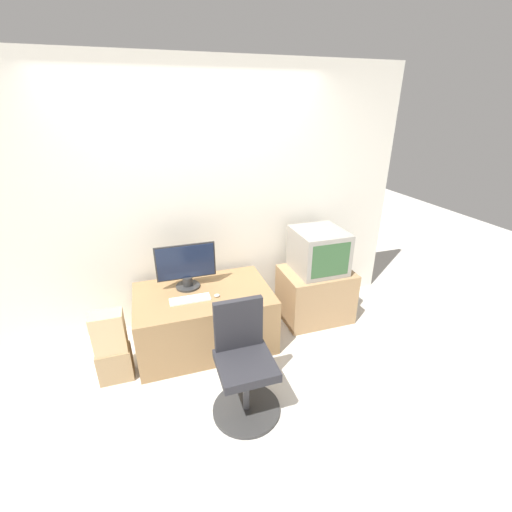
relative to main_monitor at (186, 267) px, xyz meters
The scene contains 11 objects.
ground_plane 1.26m from the main_monitor, 78.13° to the right, with size 12.00×12.00×0.00m, color beige.
wall_back 0.66m from the main_monitor, 60.79° to the left, with size 4.40×0.05×2.60m.
desk 0.54m from the main_monitor, 52.51° to the right, with size 1.27×0.82×0.57m.
side_stand 1.45m from the main_monitor, ahead, with size 0.73×0.56×0.57m.
main_monitor is the anchor object (origin of this frame).
keyboard 0.33m from the main_monitor, 93.63° to the right, with size 0.37×0.13×0.01m.
mouse 0.41m from the main_monitor, 49.91° to the right, with size 0.05×0.04×0.03m.
crt_tv 1.37m from the main_monitor, ahead, with size 0.50×0.54×0.44m.
office_chair 1.15m from the main_monitor, 76.03° to the right, with size 0.52×0.52×0.90m.
cardboard_box_lower 1.04m from the main_monitor, 150.41° to the right, with size 0.28×0.18×0.30m.
cardboard_box_upper 0.87m from the main_monitor, 150.41° to the right, with size 0.26×0.17×0.36m.
Camera 1 is at (-0.48, -2.01, 2.19)m, focal length 24.00 mm.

